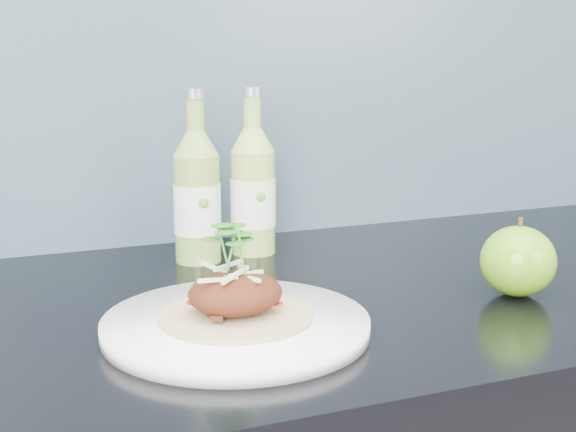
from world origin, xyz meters
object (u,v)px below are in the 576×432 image
at_px(green_apple, 518,261).
at_px(cider_bottle_left, 197,197).
at_px(cider_bottle_right, 253,191).
at_px(dinner_plate, 236,325).

distance_m(green_apple, cider_bottle_left, 0.41).
xyz_separation_m(cider_bottle_left, cider_bottle_right, (0.08, 0.01, 0.00)).
xyz_separation_m(green_apple, cider_bottle_right, (-0.21, 0.29, 0.05)).
bearing_deg(green_apple, cider_bottle_right, 126.03).
bearing_deg(dinner_plate, cider_bottle_left, 81.68).
relative_size(dinner_plate, cider_bottle_right, 1.52).
distance_m(dinner_plate, green_apple, 0.34).
height_order(green_apple, cider_bottle_left, cider_bottle_left).
bearing_deg(cider_bottle_right, dinner_plate, -100.22).
distance_m(dinner_plate, cider_bottle_left, 0.29).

